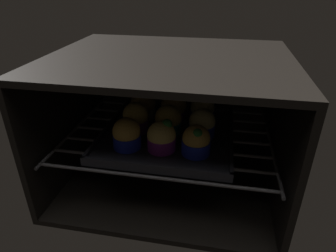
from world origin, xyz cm
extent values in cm
cube|color=black|center=(0.00, 22.00, -0.75)|extent=(59.00, 47.00, 1.50)
cube|color=black|center=(0.00, 22.00, 34.75)|extent=(59.00, 47.00, 1.50)
cube|color=black|center=(0.00, 44.75, 17.00)|extent=(59.00, 1.50, 34.00)
cube|color=black|center=(-28.75, 22.00, 17.00)|extent=(1.50, 47.00, 34.00)
cube|color=black|center=(28.75, 22.00, 17.00)|extent=(1.50, 47.00, 34.00)
cylinder|color=#4C494C|center=(0.00, 3.00, 13.60)|extent=(54.00, 0.80, 0.80)
cylinder|color=#4C494C|center=(0.00, 9.33, 13.60)|extent=(54.00, 0.80, 0.80)
cylinder|color=#4C494C|center=(0.00, 15.67, 13.60)|extent=(54.00, 0.80, 0.80)
cylinder|color=#4C494C|center=(0.00, 22.00, 13.60)|extent=(54.00, 0.80, 0.80)
cylinder|color=#4C494C|center=(0.00, 28.33, 13.60)|extent=(54.00, 0.80, 0.80)
cylinder|color=#4C494C|center=(0.00, 34.67, 13.60)|extent=(54.00, 0.80, 0.80)
cylinder|color=#4C494C|center=(0.00, 41.00, 13.60)|extent=(54.00, 0.80, 0.80)
cylinder|color=#4C494C|center=(-27.00, 22.00, 13.60)|extent=(0.80, 42.00, 0.80)
cylinder|color=#4C494C|center=(27.00, 22.00, 13.60)|extent=(0.80, 42.00, 0.80)
cube|color=black|center=(0.00, 20.69, 14.60)|extent=(34.11, 34.11, 1.20)
cube|color=black|center=(0.00, 4.03, 15.70)|extent=(34.11, 0.80, 1.00)
cube|color=black|center=(0.00, 37.34, 15.70)|extent=(34.11, 0.80, 1.00)
cube|color=black|center=(-16.66, 20.69, 15.70)|extent=(0.80, 34.11, 1.00)
cube|color=black|center=(16.66, 20.69, 15.70)|extent=(0.80, 34.11, 1.00)
cylinder|color=#1928B7|center=(-8.49, 11.85, 16.87)|extent=(6.87, 6.87, 3.33)
sphere|color=gold|center=(-8.49, 11.85, 19.44)|extent=(6.76, 6.76, 6.76)
sphere|color=#28702D|center=(-8.70, 11.21, 21.32)|extent=(1.94, 1.94, 1.94)
cylinder|color=#7A238C|center=(0.40, 12.32, 16.87)|extent=(6.87, 6.87, 3.33)
sphere|color=#DBBC60|center=(0.40, 12.32, 19.06)|extent=(6.91, 6.91, 6.91)
sphere|color=#28702D|center=(1.29, 12.63, 21.90)|extent=(2.52, 2.52, 2.52)
cylinder|color=#1928B7|center=(8.30, 12.12, 16.87)|extent=(6.87, 6.87, 3.33)
sphere|color=gold|center=(8.30, 12.12, 19.15)|extent=(6.53, 6.53, 6.53)
sphere|color=#28702D|center=(8.61, 10.73, 21.17)|extent=(2.43, 2.43, 2.43)
cylinder|color=#7A238C|center=(-8.67, 20.34, 16.87)|extent=(6.87, 6.87, 3.33)
sphere|color=gold|center=(-8.67, 20.34, 19.88)|extent=(6.86, 6.86, 6.86)
cylinder|color=#0C8C84|center=(-0.03, 20.96, 16.87)|extent=(6.87, 6.87, 3.33)
sphere|color=gold|center=(-0.03, 20.96, 19.44)|extent=(7.02, 7.02, 7.02)
cylinder|color=#1928B7|center=(8.91, 20.95, 16.87)|extent=(6.87, 6.87, 3.33)
sphere|color=#E0CC7A|center=(8.91, 20.95, 19.27)|extent=(6.85, 6.85, 6.85)
sphere|color=#19511E|center=(8.49, 21.81, 21.36)|extent=(2.17, 2.17, 2.17)
cylinder|color=silver|center=(-9.02, 29.23, 16.87)|extent=(6.87, 6.87, 3.33)
sphere|color=gold|center=(-9.02, 29.23, 19.32)|extent=(7.33, 7.33, 7.33)
cylinder|color=#7A238C|center=(-0.13, 29.47, 16.87)|extent=(6.87, 6.87, 3.33)
sphere|color=gold|center=(-0.13, 29.47, 19.28)|extent=(7.43, 7.43, 7.43)
sphere|color=#19511E|center=(1.24, 28.64, 22.03)|extent=(2.09, 2.09, 2.09)
cylinder|color=#1928B7|center=(8.29, 29.47, 16.87)|extent=(6.87, 6.87, 3.33)
sphere|color=#E0CC7A|center=(8.29, 29.47, 19.44)|extent=(6.87, 6.87, 6.87)
sphere|color=#19511E|center=(8.14, 29.08, 22.35)|extent=(1.93, 1.93, 1.93)
camera|label=1|loc=(12.77, -47.18, 53.31)|focal=31.46mm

